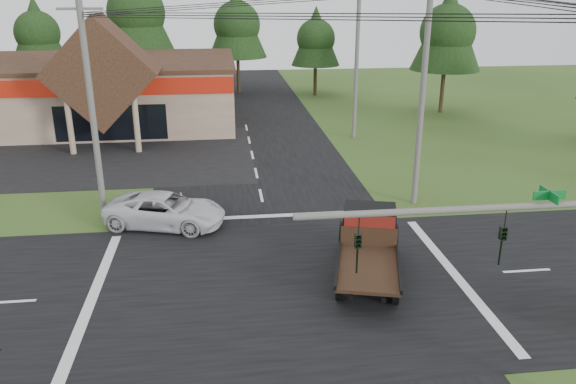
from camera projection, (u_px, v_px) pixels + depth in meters
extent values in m
plane|color=#334E1C|center=(281.00, 286.00, 21.52)|extent=(120.00, 120.00, 0.00)
cube|color=black|center=(281.00, 286.00, 21.52)|extent=(12.00, 120.00, 0.02)
cube|color=black|center=(281.00, 286.00, 21.52)|extent=(120.00, 12.00, 0.02)
cube|color=black|center=(43.00, 158.00, 37.66)|extent=(28.00, 14.00, 0.02)
cube|color=gray|center=(52.00, 93.00, 46.84)|extent=(30.00, 15.00, 5.00)
cube|color=#331B15|center=(47.00, 62.00, 45.97)|extent=(30.40, 15.40, 0.30)
cube|color=maroon|center=(19.00, 89.00, 39.25)|extent=(30.00, 0.12, 1.20)
cube|color=#331B15|center=(103.00, 72.00, 38.63)|extent=(7.78, 4.00, 7.78)
cylinder|color=gray|center=(70.00, 126.00, 37.93)|extent=(0.40, 0.40, 4.00)
cylinder|color=gray|center=(136.00, 124.00, 38.43)|extent=(0.40, 0.40, 4.00)
cube|color=black|center=(111.00, 123.00, 40.85)|extent=(8.00, 0.08, 2.60)
cylinder|color=#595651|center=(466.00, 209.00, 12.87)|extent=(8.00, 0.16, 0.16)
imported|color=black|center=(502.00, 246.00, 13.32)|extent=(0.16, 0.20, 1.00)
imported|color=black|center=(358.00, 254.00, 12.93)|extent=(0.16, 0.20, 1.00)
cube|color=#0C6626|center=(550.00, 195.00, 13.01)|extent=(0.80, 0.04, 0.22)
cylinder|color=#595651|center=(92.00, 113.00, 26.28)|extent=(0.30, 0.30, 10.50)
cube|color=#595651|center=(80.00, 9.00, 24.69)|extent=(2.00, 0.12, 0.12)
cylinder|color=#595651|center=(422.00, 95.00, 27.91)|extent=(0.30, 0.30, 11.50)
cylinder|color=#595651|center=(357.00, 63.00, 41.02)|extent=(0.30, 0.30, 11.20)
cylinder|color=#332316|center=(44.00, 81.00, 57.84)|extent=(0.36, 0.36, 3.50)
cone|color=black|center=(37.00, 30.00, 56.11)|extent=(5.60, 5.60, 6.60)
sphere|color=black|center=(37.00, 33.00, 56.21)|extent=(4.40, 4.40, 4.40)
cylinder|color=#332316|center=(142.00, 75.00, 57.85)|extent=(0.36, 0.36, 4.55)
cone|color=black|center=(136.00, 8.00, 55.60)|extent=(7.28, 7.28, 8.58)
sphere|color=black|center=(136.00, 12.00, 55.74)|extent=(5.72, 5.72, 5.72)
cylinder|color=#332316|center=(238.00, 75.00, 60.03)|extent=(0.36, 0.36, 3.85)
cone|color=black|center=(237.00, 21.00, 58.13)|extent=(6.16, 6.16, 7.26)
sphere|color=black|center=(237.00, 25.00, 58.24)|extent=(4.84, 4.84, 4.84)
cylinder|color=#332316|center=(315.00, 80.00, 59.19)|extent=(0.36, 0.36, 3.15)
cone|color=black|center=(316.00, 36.00, 57.63)|extent=(5.04, 5.04, 5.94)
sphere|color=black|center=(316.00, 38.00, 57.72)|extent=(3.96, 3.96, 3.96)
cylinder|color=#332316|center=(442.00, 91.00, 50.87)|extent=(0.36, 0.36, 3.85)
cone|color=black|center=(448.00, 28.00, 48.96)|extent=(6.16, 6.16, 7.26)
sphere|color=black|center=(448.00, 32.00, 49.07)|extent=(4.84, 4.84, 4.84)
imported|color=silver|center=(165.00, 210.00, 26.75)|extent=(6.18, 4.09, 1.58)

